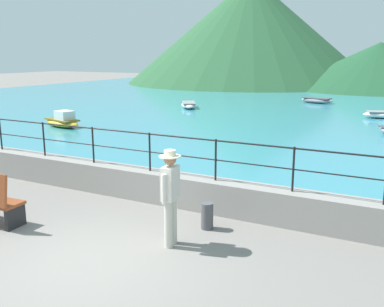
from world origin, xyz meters
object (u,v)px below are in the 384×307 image
(boat_1, at_px, (63,121))
(boat_3, at_px, (189,105))
(bollard, at_px, (207,216))
(boat_6, at_px, (317,100))
(person_walking, at_px, (170,193))

(boat_1, xyz_separation_m, boat_3, (1.76, 9.06, -0.07))
(bollard, xyz_separation_m, boat_3, (-9.34, 16.68, -0.01))
(bollard, distance_m, boat_1, 13.46)
(boat_1, height_order, boat_3, boat_1)
(boat_1, xyz_separation_m, boat_6, (8.23, 15.56, -0.07))
(boat_6, bearing_deg, boat_3, -134.88)
(bollard, bearing_deg, boat_3, 119.24)
(bollard, height_order, boat_1, boat_1)
(boat_3, bearing_deg, boat_1, -100.98)
(person_walking, relative_size, bollard, 3.32)
(boat_1, bearing_deg, bollard, -34.48)
(person_walking, distance_m, bollard, 1.24)
(boat_3, height_order, boat_6, same)
(boat_1, relative_size, boat_3, 1.01)
(bollard, xyz_separation_m, boat_6, (-2.87, 23.18, -0.01))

